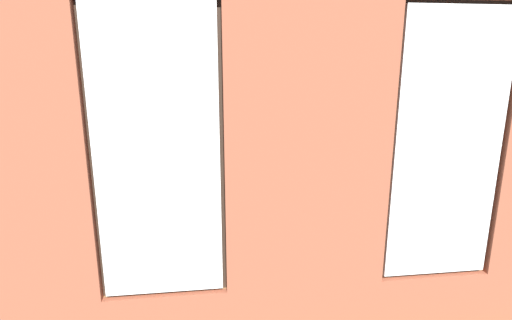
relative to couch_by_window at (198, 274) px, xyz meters
name	(u,v)px	position (x,y,z in m)	size (l,w,h in m)	color
ground_plane	(257,219)	(-0.85, -2.16, -0.38)	(6.46, 6.39, 0.10)	#99663D
brick_wall_with_windows	(308,164)	(-0.85, 0.65, 1.20)	(5.86, 0.30, 3.12)	#9E5138
white_wall_right	(36,118)	(2.03, -1.96, 1.23)	(0.10, 5.39, 3.12)	silver
couch_by_window	(198,274)	(0.00, 0.00, 0.00)	(1.81, 0.87, 0.80)	black
couch_left	(404,193)	(-3.08, -1.99, 0.00)	(1.00, 1.96, 0.80)	black
coffee_table	(239,185)	(-0.62, -2.58, 0.04)	(1.53, 0.76, 0.42)	olive
cup_ceramic	(210,183)	(-0.16, -2.46, 0.13)	(0.07, 0.07, 0.09)	#4C4C51
candle_jar	(239,179)	(-0.62, -2.58, 0.14)	(0.08, 0.08, 0.10)	#B7333D
table_plant_small	(226,174)	(-0.43, -2.67, 0.21)	(0.13, 0.13, 0.22)	brown
remote_gray	(264,178)	(-1.04, -2.71, 0.10)	(0.05, 0.17, 0.02)	#59595B
remote_black	(247,183)	(-0.73, -2.46, 0.10)	(0.05, 0.17, 0.02)	black
media_console	(87,193)	(1.73, -2.72, -0.04)	(1.11, 0.42, 0.58)	black
tv_flatscreen	(82,149)	(1.73, -2.72, 0.65)	(1.12, 0.20, 0.80)	black
potted_plant_corner_near_left	(357,147)	(-3.23, -4.36, 0.20)	(0.48, 0.48, 0.85)	gray
potted_plant_foreground_right	(124,141)	(1.42, -4.29, 0.46)	(1.05, 1.02, 1.38)	beige
potted_plant_between_couches	(337,238)	(-1.35, -0.05, 0.26)	(0.59, 0.59, 0.90)	gray
potted_plant_mid_room_small	(301,181)	(-1.70, -2.91, -0.04)	(0.24, 0.24, 0.45)	beige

